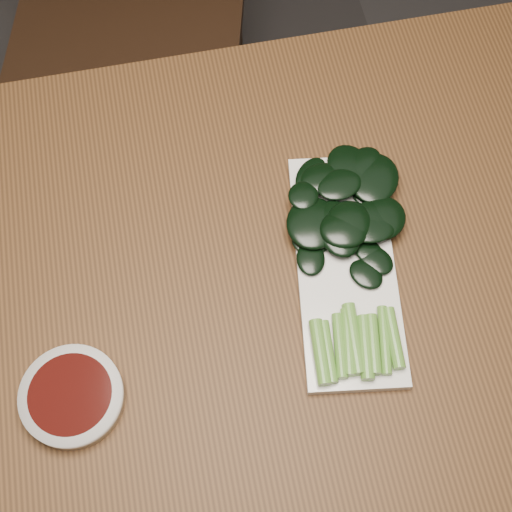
# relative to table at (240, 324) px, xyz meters

# --- Properties ---
(ground) EXTENTS (6.00, 6.00, 0.00)m
(ground) POSITION_rel_table_xyz_m (0.00, 0.00, -0.68)
(ground) COLOR #2B2929
(ground) RESTS_ON ground
(table) EXTENTS (1.40, 0.80, 0.75)m
(table) POSITION_rel_table_xyz_m (0.00, 0.00, 0.00)
(table) COLOR #4B2E15
(table) RESTS_ON ground
(sauce_bowl) EXTENTS (0.12, 0.12, 0.03)m
(sauce_bowl) POSITION_rel_table_xyz_m (-0.21, -0.08, 0.09)
(sauce_bowl) COLOR silver
(sauce_bowl) RESTS_ON table
(serving_plate) EXTENTS (0.17, 0.33, 0.01)m
(serving_plate) POSITION_rel_table_xyz_m (0.14, 0.02, 0.08)
(serving_plate) COLOR silver
(serving_plate) RESTS_ON table
(gai_lan) EXTENTS (0.18, 0.32, 0.02)m
(gai_lan) POSITION_rel_table_xyz_m (0.15, 0.06, 0.10)
(gai_lan) COLOR #5B9332
(gai_lan) RESTS_ON serving_plate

